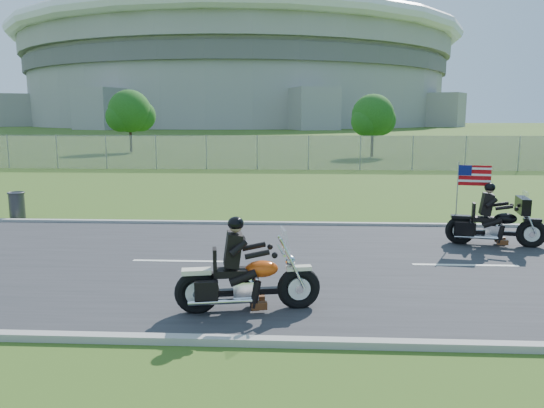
{
  "coord_description": "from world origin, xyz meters",
  "views": [
    {
      "loc": [
        0.5,
        -10.97,
        3.16
      ],
      "look_at": [
        -0.08,
        0.0,
        1.31
      ],
      "focal_mm": 35.0,
      "sensor_mm": 36.0,
      "label": 1
    }
  ],
  "objects": [
    {
      "name": "ground",
      "position": [
        0.0,
        0.0,
        0.0
      ],
      "size": [
        420.0,
        420.0,
        0.0
      ],
      "primitive_type": "plane",
      "color": "#314A17",
      "rests_on": "ground"
    },
    {
      "name": "road",
      "position": [
        0.0,
        0.0,
        0.02
      ],
      "size": [
        120.0,
        8.0,
        0.04
      ],
      "primitive_type": "cube",
      "color": "#28282B",
      "rests_on": "ground"
    },
    {
      "name": "curb_north",
      "position": [
        0.0,
        4.05,
        0.05
      ],
      "size": [
        120.0,
        0.18,
        0.12
      ],
      "primitive_type": "cube",
      "color": "#9E9B93",
      "rests_on": "ground"
    },
    {
      "name": "curb_south",
      "position": [
        0.0,
        -4.05,
        0.05
      ],
      "size": [
        120.0,
        0.18,
        0.12
      ],
      "primitive_type": "cube",
      "color": "#9E9B93",
      "rests_on": "ground"
    },
    {
      "name": "fence",
      "position": [
        -5.0,
        20.0,
        1.0
      ],
      "size": [
        60.0,
        0.03,
        2.0
      ],
      "primitive_type": "cube",
      "color": "gray",
      "rests_on": "ground"
    },
    {
      "name": "stadium",
      "position": [
        -20.0,
        170.0,
        15.58
      ],
      "size": [
        140.4,
        140.4,
        29.2
      ],
      "color": "#A3A099",
      "rests_on": "ground"
    },
    {
      "name": "tree_fence_near",
      "position": [
        6.04,
        30.04,
        2.97
      ],
      "size": [
        3.52,
        3.28,
        4.75
      ],
      "color": "#382316",
      "rests_on": "ground"
    },
    {
      "name": "tree_fence_mid",
      "position": [
        -13.95,
        34.04,
        3.3
      ],
      "size": [
        3.96,
        3.69,
        5.3
      ],
      "color": "#382316",
      "rests_on": "ground"
    },
    {
      "name": "motorcycle_lead",
      "position": [
        -0.35,
        -2.82,
        0.51
      ],
      "size": [
        2.36,
        0.86,
        1.6
      ],
      "rotation": [
        0.0,
        0.0,
        0.19
      ],
      "color": "black",
      "rests_on": "ground"
    },
    {
      "name": "motorcycle_follow",
      "position": [
        5.24,
        1.82,
        0.54
      ],
      "size": [
        2.32,
        0.91,
        1.94
      ],
      "rotation": [
        0.0,
        0.0,
        -0.17
      ],
      "color": "black",
      "rests_on": "ground"
    },
    {
      "name": "trash_can",
      "position": [
        -8.22,
        4.71,
        0.4
      ],
      "size": [
        0.57,
        0.57,
        0.8
      ],
      "primitive_type": "cylinder",
      "rotation": [
        0.0,
        0.0,
        -0.3
      ],
      "color": "#38383D",
      "rests_on": "ground"
    }
  ]
}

